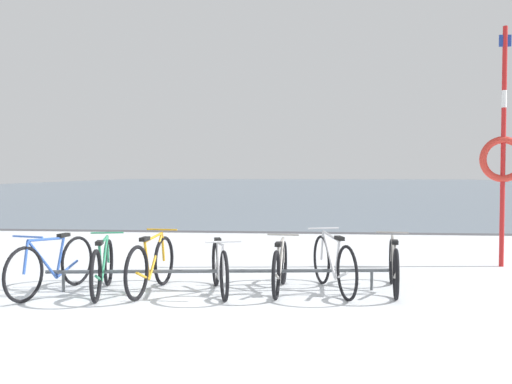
{
  "coord_description": "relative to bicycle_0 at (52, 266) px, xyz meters",
  "views": [
    {
      "loc": [
        1.83,
        -4.44,
        1.65
      ],
      "look_at": [
        0.94,
        6.02,
        1.26
      ],
      "focal_mm": 37.12,
      "sensor_mm": 36.0,
      "label": 1
    }
  ],
  "objects": [
    {
      "name": "ground",
      "position": [
        1.55,
        51.43,
        -0.42
      ],
      "size": [
        80.0,
        132.0,
        0.08
      ],
      "color": "silver"
    },
    {
      "name": "rescue_post",
      "position": [
        6.89,
        2.66,
        1.6
      ],
      "size": [
        0.8,
        0.12,
        4.18
      ],
      "color": "red",
      "rests_on": "ground"
    },
    {
      "name": "bicycle_0",
      "position": [
        0.0,
        0.0,
        0.0
      ],
      "size": [
        0.55,
        1.77,
        0.84
      ],
      "color": "black",
      "rests_on": "ground"
    },
    {
      "name": "bicycle_5",
      "position": [
        3.83,
        0.43,
        0.0
      ],
      "size": [
        0.61,
        1.72,
        0.85
      ],
      "color": "black",
      "rests_on": "ground"
    },
    {
      "name": "bicycle_6",
      "position": [
        4.67,
        0.52,
        -0.03
      ],
      "size": [
        0.46,
        1.68,
        0.79
      ],
      "color": "black",
      "rests_on": "ground"
    },
    {
      "name": "bicycle_3",
      "position": [
        2.28,
        0.19,
        -0.03
      ],
      "size": [
        0.58,
        1.56,
        0.77
      ],
      "color": "black",
      "rests_on": "ground"
    },
    {
      "name": "bicycle_2",
      "position": [
        1.33,
        0.17,
        -0.0
      ],
      "size": [
        0.46,
        1.67,
        0.84
      ],
      "color": "black",
      "rests_on": "ground"
    },
    {
      "name": "bicycle_4",
      "position": [
        3.1,
        0.37,
        -0.04
      ],
      "size": [
        0.46,
        1.6,
        0.75
      ],
      "color": "black",
      "rests_on": "ground"
    },
    {
      "name": "bicycle_1",
      "position": [
        0.69,
        0.05,
        -0.02
      ],
      "size": [
        0.52,
        1.68,
        0.79
      ],
      "color": "black",
      "rests_on": "ground"
    },
    {
      "name": "bike_rack",
      "position": [
        2.25,
        0.32,
        -0.11
      ],
      "size": [
        4.74,
        0.58,
        0.31
      ],
      "color": "#4C5156",
      "rests_on": "ground"
    }
  ]
}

